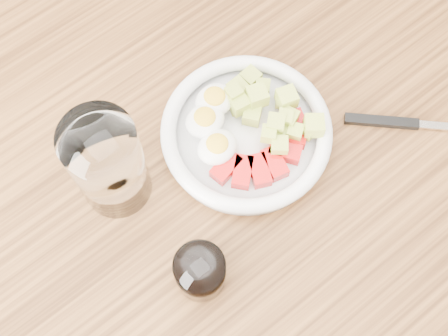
{
  "coord_description": "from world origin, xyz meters",
  "views": [
    {
      "loc": [
        -0.19,
        -0.21,
        1.54
      ],
      "look_at": [
        -0.01,
        0.01,
        0.8
      ],
      "focal_mm": 50.0,
      "sensor_mm": 36.0,
      "label": 1
    }
  ],
  "objects": [
    {
      "name": "bowl",
      "position": [
        0.05,
        0.04,
        0.79
      ],
      "size": [
        0.23,
        0.23,
        0.06
      ],
      "color": "white",
      "rests_on": "dining_table"
    },
    {
      "name": "water_glass",
      "position": [
        -0.13,
        0.08,
        0.85
      ],
      "size": [
        0.09,
        0.09,
        0.16
      ],
      "primitive_type": "cylinder",
      "color": "white",
      "rests_on": "dining_table"
    },
    {
      "name": "ground",
      "position": [
        0.0,
        0.0,
        0.0
      ],
      "size": [
        4.0,
        4.0,
        0.0
      ],
      "primitive_type": "plane",
      "color": "brown",
      "rests_on": "ground"
    },
    {
      "name": "fork",
      "position": [
        0.23,
        -0.08,
        0.77
      ],
      "size": [
        0.16,
        0.16,
        0.01
      ],
      "color": "black",
      "rests_on": "dining_table"
    },
    {
      "name": "dining_table",
      "position": [
        0.0,
        0.0,
        0.67
      ],
      "size": [
        1.5,
        0.9,
        0.77
      ],
      "color": "brown",
      "rests_on": "ground"
    },
    {
      "name": "coffee_glass",
      "position": [
        -0.12,
        -0.08,
        0.8
      ],
      "size": [
        0.06,
        0.06,
        0.07
      ],
      "color": "white",
      "rests_on": "dining_table"
    }
  ]
}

